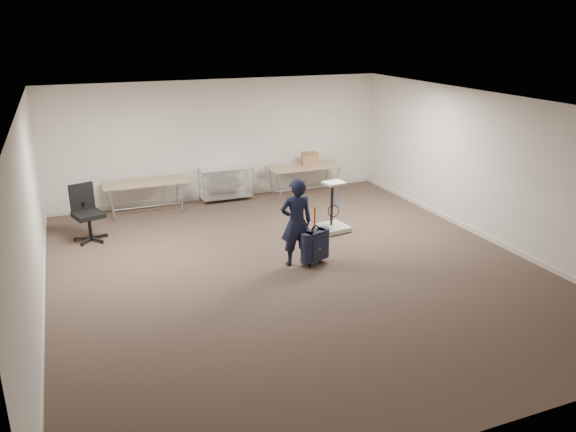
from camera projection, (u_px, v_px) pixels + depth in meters
name	position (u px, v px, depth m)	size (l,w,h in m)	color
ground	(294.00, 268.00, 9.67)	(9.00, 9.00, 0.00)	#443429
room_shell	(267.00, 238.00, 10.86)	(8.00, 9.00, 9.00)	beige
folding_table_left	(145.00, 184.00, 12.24)	(1.80, 0.75, 0.73)	#8F7857
folding_table_right	(304.00, 168.00, 13.58)	(1.80, 0.75, 0.73)	#8F7857
wire_shelf	(226.00, 183.00, 13.21)	(1.22, 0.47, 0.80)	silver
person	(296.00, 222.00, 9.58)	(0.57, 0.37, 1.55)	black
suitcase	(315.00, 245.00, 9.70)	(0.43, 0.33, 1.05)	black
office_chair	(89.00, 224.00, 10.83)	(0.66, 0.67, 1.10)	black
equipment_cart	(333.00, 218.00, 11.31)	(0.63, 0.63, 1.03)	beige
cardboard_box	(310.00, 159.00, 13.64)	(0.39, 0.29, 0.29)	#905D43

